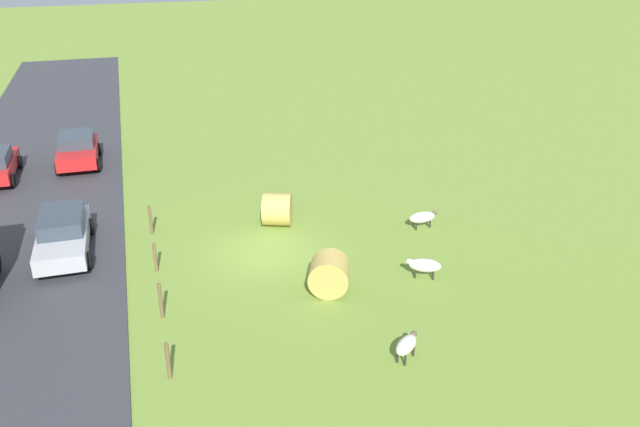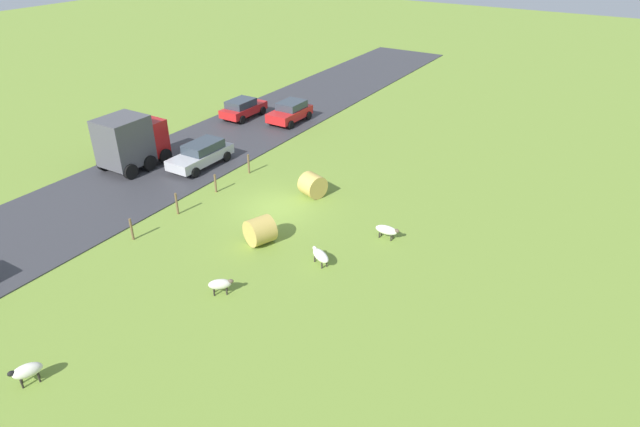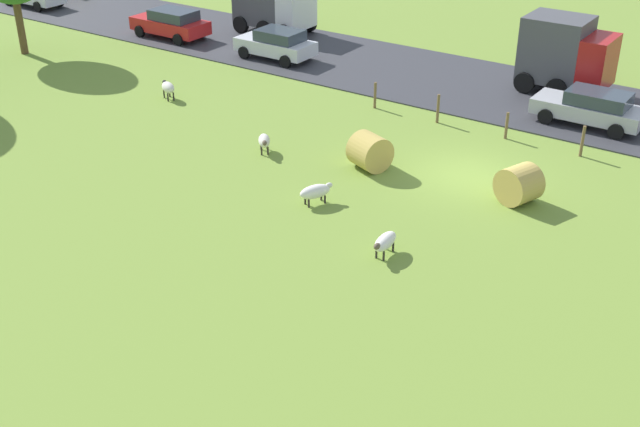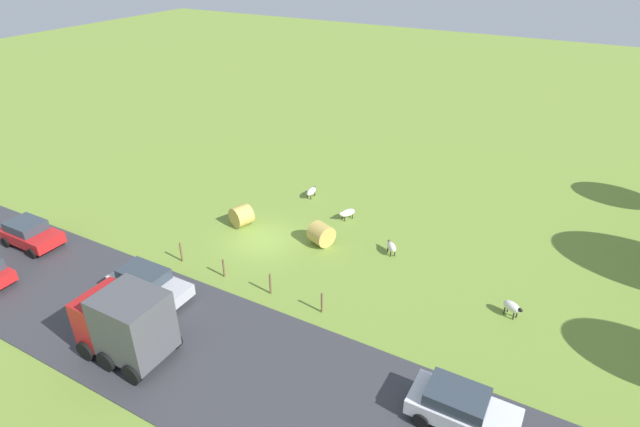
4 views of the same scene
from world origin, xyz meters
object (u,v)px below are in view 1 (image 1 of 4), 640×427
(car_2, at_px, (63,233))
(car_4, at_px, (78,149))
(sheep_0, at_px, (406,345))
(sheep_1, at_px, (424,265))
(sheep_2, at_px, (423,217))
(hay_bale_1, at_px, (329,274))
(hay_bale_0, at_px, (277,209))

(car_2, bearing_deg, car_4, -90.51)
(sheep_0, height_order, sheep_1, sheep_0)
(sheep_2, bearing_deg, sheep_1, 66.33)
(sheep_0, relative_size, hay_bale_1, 0.76)
(sheep_0, distance_m, sheep_2, 8.82)
(car_2, bearing_deg, hay_bale_0, -178.42)
(hay_bale_0, relative_size, car_2, 0.30)
(car_2, distance_m, car_4, 9.88)
(hay_bale_0, bearing_deg, sheep_1, 125.41)
(hay_bale_0, distance_m, car_4, 12.67)
(hay_bale_0, xyz_separation_m, car_4, (8.21, -9.65, 0.19))
(sheep_2, bearing_deg, car_4, -40.01)
(sheep_0, relative_size, sheep_2, 0.82)
(sheep_0, relative_size, hay_bale_0, 0.77)
(hay_bale_0, bearing_deg, sheep_2, 160.69)
(sheep_2, bearing_deg, hay_bale_0, -19.31)
(sheep_0, xyz_separation_m, car_2, (9.87, -9.57, 0.37))
(sheep_1, height_order, hay_bale_1, hay_bale_1)
(hay_bale_0, relative_size, car_4, 0.35)
(sheep_1, relative_size, sheep_2, 1.00)
(sheep_2, height_order, hay_bale_0, hay_bale_0)
(car_4, bearing_deg, hay_bale_1, 119.74)
(hay_bale_1, xyz_separation_m, car_4, (8.73, -15.28, 0.19))
(sheep_2, xyz_separation_m, hay_bale_0, (5.64, -1.98, 0.21))
(sheep_0, distance_m, car_4, 21.77)
(sheep_1, xyz_separation_m, sheep_2, (-1.62, -3.69, -0.00))
(sheep_2, relative_size, hay_bale_0, 0.94)
(car_2, relative_size, car_4, 1.17)
(car_2, bearing_deg, sheep_0, 135.88)
(sheep_0, height_order, car_2, car_2)
(car_2, bearing_deg, sheep_1, 156.21)
(sheep_2, distance_m, hay_bale_0, 5.98)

